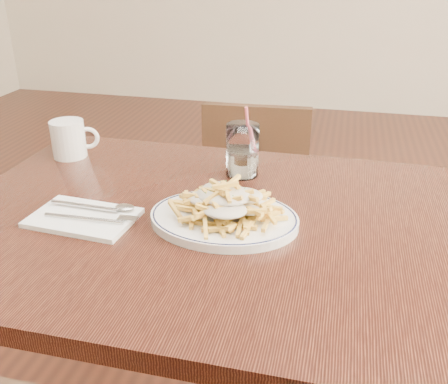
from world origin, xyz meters
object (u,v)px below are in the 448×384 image
(chair_far, at_px, (257,188))
(fries_plate, at_px, (224,218))
(loaded_fries, at_px, (224,200))
(coffee_mug, at_px, (69,139))
(table, at_px, (230,251))
(water_glass, at_px, (242,153))

(chair_far, relative_size, fries_plate, 2.19)
(loaded_fries, height_order, coffee_mug, coffee_mug)
(table, relative_size, chair_far, 1.52)
(fries_plate, bearing_deg, water_glass, 93.33)
(chair_far, height_order, loaded_fries, loaded_fries)
(table, relative_size, water_glass, 6.86)
(fries_plate, relative_size, water_glass, 2.07)
(chair_far, distance_m, coffee_mug, 0.77)
(chair_far, distance_m, fries_plate, 0.87)
(table, distance_m, fries_plate, 0.09)
(table, xyz_separation_m, fries_plate, (-0.01, -0.02, 0.09))
(chair_far, relative_size, water_glass, 4.52)
(chair_far, bearing_deg, fries_plate, -84.98)
(chair_far, xyz_separation_m, loaded_fries, (0.07, -0.81, 0.35))
(loaded_fries, distance_m, water_glass, 0.25)
(table, bearing_deg, fries_plate, -112.56)
(water_glass, bearing_deg, loaded_fries, -86.67)
(water_glass, height_order, coffee_mug, water_glass)
(coffee_mug, bearing_deg, fries_plate, -28.24)
(chair_far, bearing_deg, water_glass, -84.24)
(loaded_fries, height_order, water_glass, water_glass)
(table, height_order, fries_plate, fries_plate)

